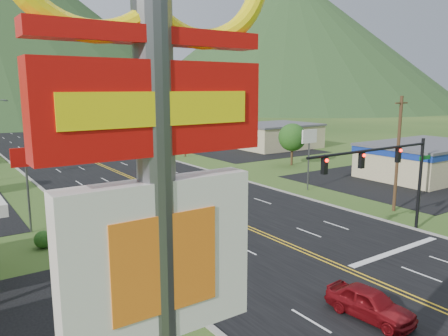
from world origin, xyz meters
TOP-DOWN VIEW (x-y plane):
  - pylon_sign at (-17.00, 2.00)m, footprint 4.32×0.60m
  - traffic_signal at (6.48, 14.00)m, footprint 13.10×0.43m
  - building_east_near at (30.00, 25.00)m, footprint 15.40×10.40m
  - building_east_mid at (32.00, 55.00)m, footprint 14.40×11.40m
  - building_east_far at (28.00, 90.00)m, footprint 16.40×12.40m
  - pole_sign_west_a at (-14.00, 30.00)m, footprint 2.00×0.18m
  - pole_sign_east_a at (13.00, 28.00)m, footprint 2.00×0.18m
  - pole_sign_east_b at (13.00, 60.00)m, footprint 2.00×0.18m
  - tree_east_a at (22.00, 40.00)m, footprint 3.84×3.84m
  - tree_east_b at (26.00, 78.00)m, footprint 3.84×3.84m
  - utility_pole_a at (13.50, 18.00)m, footprint 1.60×0.28m
  - utility_pole_b at (13.50, 55.00)m, footprint 1.60×0.28m
  - utility_pole_c at (13.50, 95.00)m, footprint 1.60×0.28m
  - utility_pole_d at (13.50, 135.00)m, footprint 1.60×0.28m
  - mountain_ne at (147.84, 176.19)m, footprint 180.00×180.00m
  - car_red_near at (-3.52, 7.65)m, footprint 2.09×4.38m
  - car_dark_mid at (-4.49, 30.72)m, footprint 1.81×4.27m
  - car_red_far at (3.31, 46.35)m, footprint 1.75×4.24m

SIDE VIEW (x-z plane):
  - car_dark_mid at x=-4.49m, z-range 0.00..1.23m
  - car_red_far at x=3.31m, z-range 0.00..1.36m
  - car_red_near at x=-3.52m, z-range 0.00..1.45m
  - building_east_mid at x=32.00m, z-range 0.01..4.31m
  - building_east_far at x=28.00m, z-range 0.01..4.51m
  - building_east_near at x=30.00m, z-range 0.22..4.32m
  - tree_east_a at x=22.00m, z-range 0.98..6.80m
  - tree_east_b at x=26.00m, z-range 0.98..6.80m
  - pole_sign_west_a at x=-14.00m, z-range 1.85..8.25m
  - pole_sign_east_a at x=13.00m, z-range 1.85..8.25m
  - pole_sign_east_b at x=13.00m, z-range 1.85..8.25m
  - utility_pole_a at x=13.50m, z-range 0.13..10.13m
  - utility_pole_b at x=13.50m, z-range 0.13..10.13m
  - utility_pole_c at x=13.50m, z-range 0.13..10.13m
  - utility_pole_d at x=13.50m, z-range 0.13..10.13m
  - traffic_signal at x=6.48m, z-range 1.83..8.83m
  - pylon_sign at x=-17.00m, z-range 2.30..16.30m
  - mountain_ne at x=147.84m, z-range 0.00..70.00m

